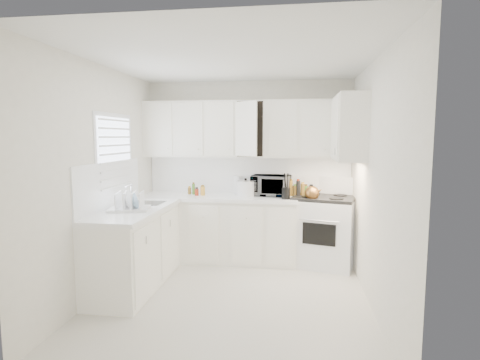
% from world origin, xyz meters
% --- Properties ---
extents(floor, '(3.20, 3.20, 0.00)m').
position_xyz_m(floor, '(0.00, 0.00, 0.00)').
color(floor, silver).
rests_on(floor, ground).
extents(ceiling, '(3.20, 3.20, 0.00)m').
position_xyz_m(ceiling, '(0.00, 0.00, 2.60)').
color(ceiling, white).
rests_on(ceiling, ground).
extents(wall_back, '(3.00, 0.00, 3.00)m').
position_xyz_m(wall_back, '(0.00, 1.60, 1.30)').
color(wall_back, white).
rests_on(wall_back, ground).
extents(wall_front, '(3.00, 0.00, 3.00)m').
position_xyz_m(wall_front, '(0.00, -1.60, 1.30)').
color(wall_front, white).
rests_on(wall_front, ground).
extents(wall_left, '(0.00, 3.20, 3.20)m').
position_xyz_m(wall_left, '(-1.50, 0.00, 1.30)').
color(wall_left, white).
rests_on(wall_left, ground).
extents(wall_right, '(0.00, 3.20, 3.20)m').
position_xyz_m(wall_right, '(1.50, 0.00, 1.30)').
color(wall_right, white).
rests_on(wall_right, ground).
extents(window_blinds, '(0.06, 0.96, 1.06)m').
position_xyz_m(window_blinds, '(-1.48, 0.35, 1.55)').
color(window_blinds, white).
rests_on(window_blinds, wall_left).
extents(lower_cabinets_back, '(2.22, 0.60, 0.90)m').
position_xyz_m(lower_cabinets_back, '(-0.39, 1.30, 0.45)').
color(lower_cabinets_back, white).
rests_on(lower_cabinets_back, floor).
extents(lower_cabinets_left, '(0.60, 1.60, 0.90)m').
position_xyz_m(lower_cabinets_left, '(-1.20, 0.20, 0.45)').
color(lower_cabinets_left, white).
rests_on(lower_cabinets_left, floor).
extents(countertop_back, '(2.24, 0.64, 0.05)m').
position_xyz_m(countertop_back, '(-0.39, 1.29, 0.93)').
color(countertop_back, white).
rests_on(countertop_back, lower_cabinets_back).
extents(countertop_left, '(0.64, 1.62, 0.05)m').
position_xyz_m(countertop_left, '(-1.19, 0.20, 0.93)').
color(countertop_left, white).
rests_on(countertop_left, lower_cabinets_left).
extents(backsplash_back, '(2.98, 0.02, 0.55)m').
position_xyz_m(backsplash_back, '(0.00, 1.59, 1.23)').
color(backsplash_back, white).
rests_on(backsplash_back, wall_back).
extents(backsplash_left, '(0.02, 1.60, 0.55)m').
position_xyz_m(backsplash_left, '(-1.49, 0.20, 1.23)').
color(backsplash_left, white).
rests_on(backsplash_left, wall_left).
extents(upper_cabinets_back, '(3.00, 0.33, 0.80)m').
position_xyz_m(upper_cabinets_back, '(0.00, 1.44, 1.50)').
color(upper_cabinets_back, white).
rests_on(upper_cabinets_back, wall_back).
extents(upper_cabinets_right, '(0.33, 0.90, 0.80)m').
position_xyz_m(upper_cabinets_right, '(1.33, 0.82, 1.50)').
color(upper_cabinets_right, white).
rests_on(upper_cabinets_right, wall_right).
extents(sink, '(0.42, 0.38, 0.30)m').
position_xyz_m(sink, '(-1.19, 0.55, 1.07)').
color(sink, gray).
rests_on(sink, countertop_left).
extents(stove, '(0.95, 0.85, 1.24)m').
position_xyz_m(stove, '(1.10, 1.28, 0.62)').
color(stove, white).
rests_on(stove, floor).
extents(tea_kettle, '(0.30, 0.28, 0.23)m').
position_xyz_m(tea_kettle, '(0.92, 1.12, 1.05)').
color(tea_kettle, '#A0692B').
rests_on(tea_kettle, stove).
extents(frying_pan, '(0.43, 0.53, 0.04)m').
position_xyz_m(frying_pan, '(1.28, 1.44, 0.97)').
color(frying_pan, black).
rests_on(frying_pan, stove).
extents(microwave, '(0.57, 0.38, 0.36)m').
position_xyz_m(microwave, '(0.35, 1.41, 1.13)').
color(microwave, gray).
rests_on(microwave, countertop_back).
extents(rice_cooker, '(0.26, 0.26, 0.26)m').
position_xyz_m(rice_cooker, '(-0.00, 1.31, 1.08)').
color(rice_cooker, white).
rests_on(rice_cooker, countertop_back).
extents(paper_towel, '(0.12, 0.12, 0.27)m').
position_xyz_m(paper_towel, '(-0.15, 1.52, 1.08)').
color(paper_towel, white).
rests_on(paper_towel, countertop_back).
extents(utensil_crock, '(0.15, 0.15, 0.37)m').
position_xyz_m(utensil_crock, '(0.57, 1.13, 1.13)').
color(utensil_crock, black).
rests_on(utensil_crock, countertop_back).
extents(dish_rack, '(0.51, 0.42, 0.24)m').
position_xyz_m(dish_rack, '(-1.20, 0.07, 1.07)').
color(dish_rack, white).
rests_on(dish_rack, countertop_left).
extents(spice_left_0, '(0.06, 0.06, 0.13)m').
position_xyz_m(spice_left_0, '(-0.85, 1.42, 1.02)').
color(spice_left_0, brown).
rests_on(spice_left_0, countertop_back).
extents(spice_left_1, '(0.06, 0.06, 0.13)m').
position_xyz_m(spice_left_1, '(-0.78, 1.33, 1.02)').
color(spice_left_1, '#467F2A').
rests_on(spice_left_1, countertop_back).
extents(spice_left_2, '(0.06, 0.06, 0.13)m').
position_xyz_m(spice_left_2, '(-0.70, 1.42, 1.02)').
color(spice_left_2, '#A62E16').
rests_on(spice_left_2, countertop_back).
extents(spice_left_3, '(0.06, 0.06, 0.13)m').
position_xyz_m(spice_left_3, '(-0.62, 1.33, 1.02)').
color(spice_left_3, '#F5B039').
rests_on(spice_left_3, countertop_back).
extents(sauce_right_0, '(0.06, 0.06, 0.19)m').
position_xyz_m(sauce_right_0, '(0.58, 1.46, 1.05)').
color(sauce_right_0, '#A62E16').
rests_on(sauce_right_0, countertop_back).
extents(sauce_right_1, '(0.06, 0.06, 0.19)m').
position_xyz_m(sauce_right_1, '(0.64, 1.40, 1.05)').
color(sauce_right_1, '#F5B039').
rests_on(sauce_right_1, countertop_back).
extents(sauce_right_2, '(0.06, 0.06, 0.19)m').
position_xyz_m(sauce_right_2, '(0.69, 1.46, 1.05)').
color(sauce_right_2, brown).
rests_on(sauce_right_2, countertop_back).
extents(sauce_right_3, '(0.06, 0.06, 0.19)m').
position_xyz_m(sauce_right_3, '(0.74, 1.40, 1.05)').
color(sauce_right_3, black).
rests_on(sauce_right_3, countertop_back).
extents(sauce_right_4, '(0.06, 0.06, 0.19)m').
position_xyz_m(sauce_right_4, '(0.80, 1.46, 1.05)').
color(sauce_right_4, brown).
rests_on(sauce_right_4, countertop_back).
extents(sauce_right_5, '(0.06, 0.06, 0.19)m').
position_xyz_m(sauce_right_5, '(0.85, 1.40, 1.05)').
color(sauce_right_5, '#467F2A').
rests_on(sauce_right_5, countertop_back).
extents(sauce_right_6, '(0.06, 0.06, 0.19)m').
position_xyz_m(sauce_right_6, '(0.91, 1.46, 1.05)').
color(sauce_right_6, '#A62E16').
rests_on(sauce_right_6, countertop_back).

